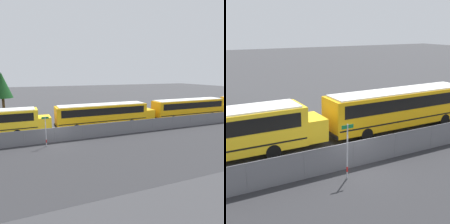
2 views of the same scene
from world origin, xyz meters
TOP-DOWN VIEW (x-y plane):
  - ground_plane at (0.00, 0.00)m, footprint 200.00×200.00m
  - road_strip at (0.00, -6.00)m, footprint 161.88×12.00m
  - fence at (0.00, -0.00)m, footprint 127.95×0.07m
  - school_bus_4 at (7.27, 4.46)m, footprint 14.05×2.63m
  - school_bus_5 at (21.89, 4.24)m, footprint 14.05×2.63m
  - street_sign at (-1.01, -1.04)m, footprint 0.70×0.09m
  - tree_1 at (-6.04, 18.48)m, footprint 3.36×3.36m

SIDE VIEW (x-z plane):
  - ground_plane at x=0.00m, z-range 0.00..0.00m
  - road_strip at x=0.00m, z-range 0.00..0.01m
  - fence at x=0.00m, z-range 0.02..1.62m
  - street_sign at x=-1.01m, z-range 0.09..3.19m
  - school_bus_4 at x=7.27m, z-range 0.30..3.45m
  - school_bus_5 at x=21.89m, z-range 0.30..3.45m
  - tree_1 at x=-6.04m, z-range 1.49..8.93m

